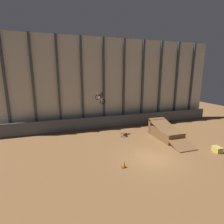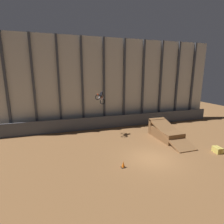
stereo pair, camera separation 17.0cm
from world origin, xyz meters
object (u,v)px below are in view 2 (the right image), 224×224
object	(u,v)px
dirt_ramp	(165,132)
traffic_cone_arena_edge	(123,164)
rider_bike_solo	(101,98)
hay_bale_trackside	(217,150)
traffic_cone_near_ramp	(174,134)

from	to	relation	value
dirt_ramp	traffic_cone_arena_edge	world-z (taller)	dirt_ramp
rider_bike_solo	hay_bale_trackside	bearing A→B (deg)	0.85
traffic_cone_arena_edge	hay_bale_trackside	size ratio (longest dim) A/B	0.59
traffic_cone_near_ramp	traffic_cone_arena_edge	size ratio (longest dim) A/B	1.00
traffic_cone_near_ramp	hay_bale_trackside	distance (m)	5.34
rider_bike_solo	traffic_cone_near_ramp	size ratio (longest dim) A/B	2.99
rider_bike_solo	traffic_cone_arena_edge	size ratio (longest dim) A/B	2.99
rider_bike_solo	hay_bale_trackside	world-z (taller)	rider_bike_solo
dirt_ramp	rider_bike_solo	world-z (taller)	rider_bike_solo
traffic_cone_near_ramp	hay_bale_trackside	xyz separation A→B (m)	(1.03, -5.24, -0.00)
traffic_cone_arena_edge	hay_bale_trackside	distance (m)	9.83
traffic_cone_near_ramp	hay_bale_trackside	size ratio (longest dim) A/B	0.59
dirt_ramp	hay_bale_trackside	bearing A→B (deg)	-63.29
dirt_ramp	traffic_cone_near_ramp	size ratio (longest dim) A/B	10.75
dirt_ramp	traffic_cone_near_ramp	distance (m)	1.58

